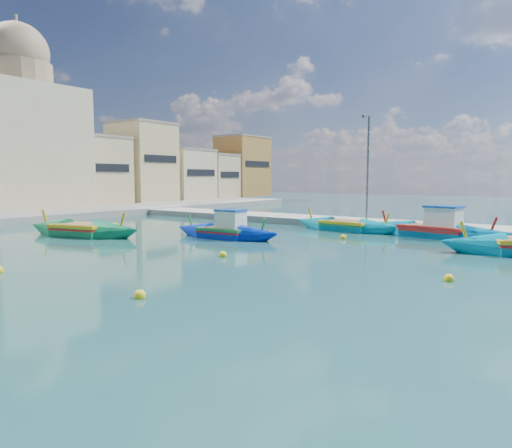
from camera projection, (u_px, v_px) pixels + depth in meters
ground at (328, 285)px, 15.51m from camera, size 160.00×160.00×0.00m
east_quay at (456, 229)px, 29.90m from camera, size 4.00×70.00×0.50m
church_block at (22, 130)px, 46.26m from camera, size 10.00×10.00×19.10m
quay_street_lamp at (367, 168)px, 32.58m from camera, size 1.18×0.16×8.00m
luzzu_turquoise_cabin at (435, 231)px, 27.80m from camera, size 3.38×9.61×3.02m
luzzu_blue_cabin at (226, 233)px, 27.49m from camera, size 2.45×7.67×2.67m
luzzu_cyan_mid at (346, 227)px, 31.28m from camera, size 2.51×8.37×2.44m
luzzu_green at (83, 231)px, 28.42m from camera, size 4.31×8.88×2.71m
mooring_buoys at (210, 255)px, 20.95m from camera, size 17.09×22.00×0.36m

